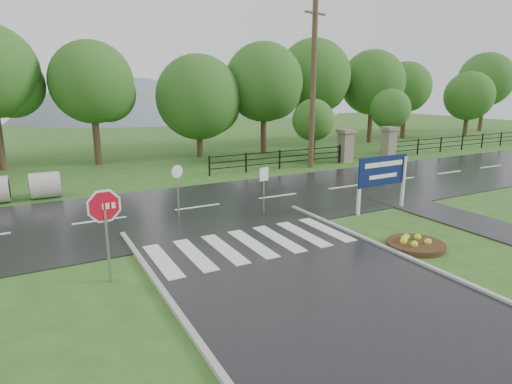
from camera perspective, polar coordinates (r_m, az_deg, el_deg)
ground at (r=10.38m, az=12.98°, el=-15.67°), size 120.00×120.00×0.00m
main_road at (r=18.47m, az=-7.77°, el=-2.13°), size 90.00×8.00×0.04m
walkway at (r=18.80m, az=24.66°, el=-3.01°), size 2.20×11.00×0.04m
crosswalk at (r=14.10m, az=-0.51°, el=-6.87°), size 6.50×2.80×0.02m
pillar_west at (r=29.92m, az=11.86°, el=6.15°), size 1.00×1.00×2.24m
pillar_east at (r=32.62m, az=17.29°, el=6.44°), size 1.00×1.00×2.24m
fence_west at (r=26.93m, az=3.18°, el=4.62°), size 9.58×0.08×1.20m
fence_east at (r=40.99m, az=27.95°, el=6.24°), size 20.58×0.08×1.20m
hills at (r=75.19m, az=-19.83°, el=-2.84°), size 102.00×48.00×48.00m
treeline at (r=31.89m, az=-15.03°, el=4.30°), size 83.20×5.20×10.00m
stop_sign at (r=11.63m, az=-19.49°, el=-2.83°), size 1.19×0.16×2.69m
estate_billboard at (r=18.25m, az=16.56°, el=2.38°), size 2.65×0.16×2.32m
flower_bed at (r=14.78m, az=20.53°, el=-6.48°), size 1.82×1.82×0.36m
reg_sign_small at (r=16.91m, az=1.07°, el=1.43°), size 0.43×0.11×1.96m
reg_sign_round at (r=16.85m, az=-10.41°, el=0.97°), size 0.48×0.15×2.13m
utility_pole_east at (r=27.28m, az=7.61°, el=13.88°), size 1.76×0.55×10.05m
entrance_tree_left at (r=29.89m, az=7.62°, el=9.45°), size 2.86×2.86×4.26m
entrance_tree_right at (r=34.51m, az=17.48°, el=10.46°), size 3.02×3.02×4.90m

